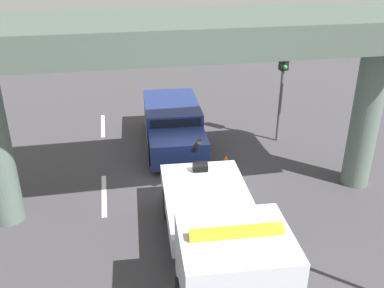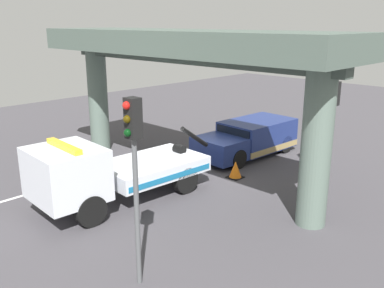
{
  "view_description": "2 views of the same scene",
  "coord_description": "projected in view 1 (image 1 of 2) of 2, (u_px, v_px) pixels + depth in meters",
  "views": [
    {
      "loc": [
        12.48,
        -2.33,
        7.67
      ],
      "look_at": [
        -0.3,
        0.15,
        1.46
      ],
      "focal_mm": 40.2,
      "sensor_mm": 36.0,
      "label": 1
    },
    {
      "loc": [
        12.03,
        11.48,
        6.1
      ],
      "look_at": [
        0.32,
        0.09,
        1.36
      ],
      "focal_mm": 39.71,
      "sensor_mm": 36.0,
      "label": 2
    }
  ],
  "objects": [
    {
      "name": "lane_stripe_west",
      "position": [
        103.0,
        126.0,
        19.58
      ],
      "size": [
        2.6,
        0.16,
        0.01
      ],
      "primitive_type": "cube",
      "color": "silver",
      "rests_on": "ground"
    },
    {
      "name": "tow_truck_white",
      "position": [
        221.0,
        237.0,
        10.35
      ],
      "size": [
        7.31,
        2.72,
        2.46
      ],
      "color": "silver",
      "rests_on": "ground"
    },
    {
      "name": "overpass_structure",
      "position": [
        194.0,
        51.0,
        11.96
      ],
      "size": [
        3.6,
        13.42,
        5.79
      ],
      "color": "#596B60",
      "rests_on": "ground"
    },
    {
      "name": "ground_plane",
      "position": [
        189.0,
        188.0,
        14.78
      ],
      "size": [
        60.0,
        40.0,
        0.1
      ],
      "primitive_type": "cube",
      "color": "#423F44"
    },
    {
      "name": "traffic_light_near",
      "position": [
        283.0,
        74.0,
        16.9
      ],
      "size": [
        0.39,
        0.32,
        3.94
      ],
      "color": "#515456",
      "rests_on": "ground"
    },
    {
      "name": "towed_van_green",
      "position": [
        173.0,
        125.0,
        17.65
      ],
      "size": [
        5.31,
        2.46,
        1.58
      ],
      "color": "navy",
      "rests_on": "ground"
    },
    {
      "name": "traffic_cone_orange",
      "position": [
        226.0,
        164.0,
        15.55
      ],
      "size": [
        0.58,
        0.58,
        0.69
      ],
      "color": "orange",
      "rests_on": "ground"
    },
    {
      "name": "lane_stripe_mid",
      "position": [
        104.0,
        195.0,
        14.26
      ],
      "size": [
        2.6,
        0.16,
        0.01
      ],
      "primitive_type": "cube",
      "color": "silver",
      "rests_on": "ground"
    }
  ]
}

